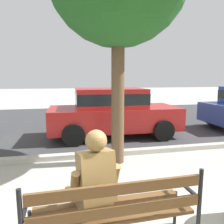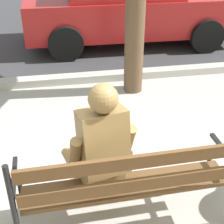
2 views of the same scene
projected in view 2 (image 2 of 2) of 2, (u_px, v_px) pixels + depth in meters
The scene contains 6 objects.
ground_plane at pixel (132, 217), 3.09m from camera, with size 80.00×80.00×0.00m, color #ADA8A0.
street_surface at pixel (72, 10), 9.43m from camera, with size 60.00×9.00×0.01m, color #38383A.
curb_stone at pixel (93, 77), 5.51m from camera, with size 60.00×0.20×0.12m, color #B2AFA8.
park_bench at pixel (127, 179), 2.73m from camera, with size 1.81×0.58×0.95m.
bronze_statue_seated at pixel (99, 153), 2.82m from camera, with size 0.60×0.85×1.37m.
parked_car_red at pixel (127, 0), 6.76m from camera, with size 4.12×1.96×1.56m.
Camera 2 is at (-0.56, -2.10, 2.41)m, focal length 54.68 mm.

